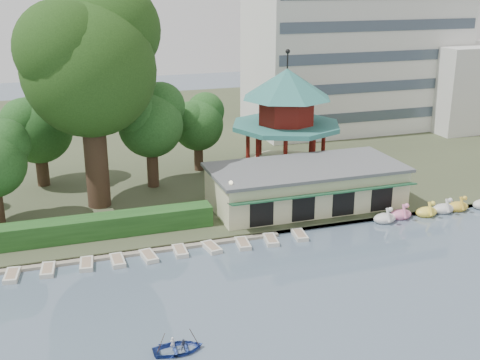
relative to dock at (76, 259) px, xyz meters
name	(u,v)px	position (x,y,z in m)	size (l,w,h in m)	color
ground_plane	(303,354)	(12.00, -17.20, -0.12)	(220.00, 220.00, 0.00)	slate
shore	(148,140)	(12.00, 34.80, 0.08)	(220.00, 70.00, 0.40)	#424930
embankment	(220,239)	(12.00, 0.10, 0.03)	(220.00, 0.60, 0.30)	gray
dock	(76,259)	(0.00, 0.00, 0.00)	(34.00, 1.60, 0.24)	gray
boathouse	(306,185)	(22.00, 4.77, 2.25)	(18.60, 9.39, 3.90)	beige
pavilion	(286,111)	(24.00, 14.80, 7.36)	(12.40, 12.40, 13.50)	beige
office_building	(374,63)	(44.67, 31.80, 9.61)	(38.00, 18.00, 20.00)	silver
hedge	(34,234)	(-3.00, 3.30, 1.18)	(30.00, 2.00, 1.80)	#25541F
lamp_post	(231,195)	(13.50, 1.80, 3.22)	(0.36, 0.36, 4.28)	black
big_tree	(90,58)	(3.16, 11.00, 14.36)	(13.35, 12.44, 20.92)	#3A281C
small_trees	(48,136)	(-1.07, 14.63, 6.60)	(39.43, 16.68, 10.81)	#3A281C
swan_boats	(460,207)	(35.84, -0.59, 0.28)	(17.66, 2.19, 1.92)	silver
moored_rowboats	(101,263)	(1.83, -1.43, 0.06)	(34.97, 2.80, 0.36)	silver
rowboat_with_passengers	(178,345)	(4.97, -14.64, 0.32)	(4.32, 3.13, 2.01)	#263E94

